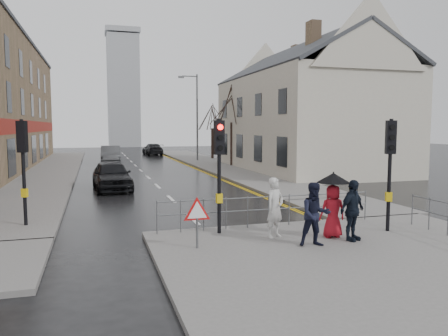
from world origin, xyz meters
TOP-DOWN VIEW (x-y plane):
  - ground at (0.00, 0.00)m, footprint 120.00×120.00m
  - near_pavement at (3.00, -3.50)m, footprint 10.00×9.00m
  - left_pavement at (-6.50, 23.00)m, footprint 4.00×44.00m
  - right_pavement at (6.50, 25.00)m, footprint 4.00×40.00m
  - pavement_bridge_right at (6.50, 3.00)m, footprint 4.00×4.20m
  - building_right_cream at (12.00, 18.00)m, footprint 9.00×16.40m
  - church_tower at (1.50, 62.00)m, footprint 5.00×5.00m
  - traffic_signal_near_left at (0.20, 0.20)m, footprint 0.28×0.27m
  - traffic_signal_near_right at (5.20, -1.00)m, footprint 0.34×0.33m
  - traffic_signal_far_left at (-5.50, 3.00)m, footprint 0.34×0.33m
  - guard_railing_front at (1.95, 0.60)m, footprint 7.14×0.04m
  - warning_sign at (-0.80, -1.21)m, footprint 0.80×0.07m
  - street_lamp at (5.82, 28.00)m, footprint 1.83×0.25m
  - tree_near at (7.50, 22.00)m, footprint 2.40×2.40m
  - tree_far at (8.00, 30.00)m, footprint 2.40×2.40m
  - pedestrian_a at (1.60, -0.73)m, footprint 0.74×0.65m
  - pedestrian_b at (2.24, -1.90)m, footprint 0.93×0.78m
  - pedestrian_with_umbrella at (3.18, -1.20)m, footprint 0.96×0.96m
  - pedestrian_d at (3.51, -1.67)m, footprint 1.08×0.78m
  - car_parked at (-2.48, 11.28)m, footprint 2.11×4.61m
  - car_mid at (-1.93, 28.44)m, footprint 1.83×4.84m
  - car_far at (3.18, 38.82)m, footprint 2.13×4.70m

SIDE VIEW (x-z plane):
  - ground at x=0.00m, z-range 0.00..0.00m
  - near_pavement at x=3.00m, z-range 0.00..0.14m
  - left_pavement at x=-6.50m, z-range 0.00..0.14m
  - right_pavement at x=6.50m, z-range 0.00..0.14m
  - pavement_bridge_right at x=6.50m, z-range 0.00..0.14m
  - car_far at x=3.18m, z-range 0.00..1.34m
  - car_parked at x=-2.48m, z-range 0.00..1.53m
  - car_mid at x=-1.93m, z-range 0.00..1.58m
  - guard_railing_front at x=1.95m, z-range 0.36..1.36m
  - pedestrian_b at x=2.24m, z-range 0.14..1.84m
  - pedestrian_d at x=3.51m, z-range 0.14..1.84m
  - pedestrian_a at x=1.60m, z-range 0.14..1.86m
  - warning_sign at x=-0.80m, z-range 0.37..1.72m
  - pedestrian_with_umbrella at x=3.18m, z-range 0.28..2.14m
  - traffic_signal_near_left at x=0.20m, z-range 0.76..4.16m
  - traffic_signal_near_right at x=5.20m, z-range 0.76..4.16m
  - traffic_signal_far_left at x=-5.50m, z-range 0.76..4.16m
  - tree_far at x=8.00m, z-range 1.60..7.24m
  - street_lamp at x=5.82m, z-range 0.71..8.71m
  - building_right_cream at x=12.00m, z-range -0.27..9.83m
  - tree_near at x=7.50m, z-range 1.85..8.43m
  - church_tower at x=1.50m, z-range 0.00..18.00m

